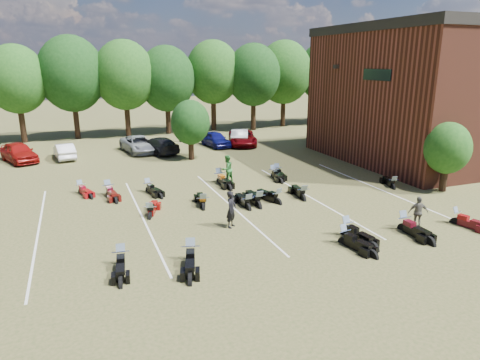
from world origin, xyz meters
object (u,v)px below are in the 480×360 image
car_4 (216,139)px  motorcycle_3 (347,236)px  motorcycle_0 (122,266)px  person_grey (418,212)px  motorcycle_7 (150,218)px  motorcycle_14 (109,195)px  person_green (227,169)px  car_0 (19,152)px  person_black (231,209)px

car_4 → motorcycle_3: 22.97m
motorcycle_0 → person_grey: bearing=2.8°
motorcycle_0 → motorcycle_7: size_ratio=1.00×
person_grey → motorcycle_14: size_ratio=0.68×
motorcycle_7 → person_green: bearing=-121.1°
car_0 → person_green: person_green is taller
motorcycle_3 → person_green: bearing=95.4°
person_grey → motorcycle_7: 13.54m
car_4 → motorcycle_7: 19.50m
person_black → motorcycle_0: person_black is taller
person_black → motorcycle_7: bearing=96.3°
person_black → person_green: size_ratio=0.97×
person_grey → motorcycle_14: (-13.74, 11.06, -0.81)m
car_0 → motorcycle_7: 18.50m
person_green → motorcycle_14: person_green is taller
person_green → motorcycle_3: (2.20, -10.62, -0.95)m
motorcycle_3 → motorcycle_14: motorcycle_3 is taller
person_black → motorcycle_14: (-5.24, 7.65, -0.92)m
motorcycle_14 → person_grey: bearing=-47.6°
person_green → car_0: bearing=-66.6°
car_4 → person_green: bearing=-111.7°
person_grey → motorcycle_0: 14.12m
person_black → person_grey: (8.50, -3.41, -0.12)m
person_green → person_grey: bearing=93.3°
car_4 → person_grey: size_ratio=2.63×
person_black → motorcycle_14: size_ratio=0.78×
motorcycle_3 → person_grey: bearing=-11.9°
person_black → motorcycle_0: (-5.56, -2.30, -0.92)m
motorcycle_3 → motorcycle_14: 14.57m
motorcycle_0 → motorcycle_3: bearing=3.2°
motorcycle_7 → motorcycle_14: (-1.70, 4.92, 0.00)m
person_black → person_grey: size_ratio=1.15×
person_black → motorcycle_0: bearing=156.4°
person_green → person_grey: (6.03, -10.99, -0.15)m
car_0 → motorcycle_14: bearing=-86.1°
person_grey → car_4: bearing=-58.4°
motorcycle_3 → car_4: bearing=81.2°
car_0 → person_grey: size_ratio=2.92×
motorcycle_7 → motorcycle_0: bearing=88.1°
person_green → motorcycle_7: bearing=13.5°
car_0 → motorcycle_14: 13.33m
person_black → motorcycle_14: person_black is taller
person_green → motorcycle_0: (-8.02, -9.88, -0.95)m
person_grey → person_black: bearing=2.9°
motorcycle_3 → motorcycle_0: bearing=169.6°
car_4 → person_green: 12.73m
motorcycle_0 → motorcycle_3: size_ratio=0.94×
motorcycle_7 → motorcycle_3: bearing=164.9°
car_0 → person_grey: bearing=-72.1°
person_grey → person_green: bearing=-36.5°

